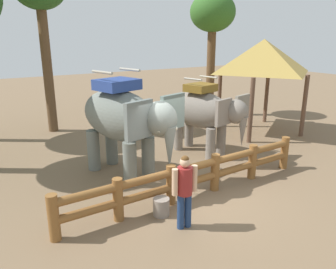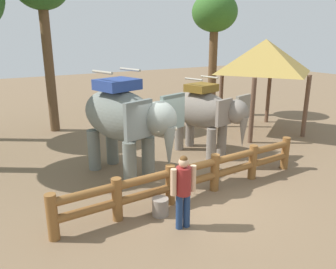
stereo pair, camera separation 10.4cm
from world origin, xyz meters
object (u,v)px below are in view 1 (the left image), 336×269
Objects in this scene: elephant_center at (204,112)px; feed_bucket at (161,207)px; thatched_shelter at (263,57)px; tree_deep_back at (213,17)px; elephant_near_left at (124,119)px; tourist_woman_in_black at (185,187)px; log_fence at (194,176)px.

feed_bucket is at bearing -140.24° from elephant_center.
tree_deep_back reaches higher than thatched_shelter.
elephant_center is (3.25, 0.34, -0.26)m from elephant_near_left.
feed_bucket is (-0.17, 0.73, -0.78)m from tourist_woman_in_black.
elephant_near_left is 3.28m from elephant_center.
elephant_center is 7.14m from tree_deep_back.
elephant_near_left is 1.17× the size of elephant_center.
log_fence is 17.47× the size of feed_bucket.
log_fence is 7.64m from thatched_shelter.
log_fence is 10.63m from tree_deep_back.
log_fence is 1.57m from tourist_woman_in_black.
thatched_shelter is 9.60× the size of feed_bucket.
tourist_woman_in_black is at bearing -132.53° from elephant_center.
tree_deep_back reaches higher than tourist_woman_in_black.
tourist_woman_in_black is (-1.06, -1.10, 0.39)m from log_fence.
elephant_near_left is at bearing -145.12° from tree_deep_back.
feed_bucket is at bearing -95.86° from elephant_near_left.
thatched_shelter is (3.89, 1.07, 1.71)m from elephant_center.
elephant_center reaches higher than tourist_woman_in_black.
thatched_shelter reaches higher than log_fence.
tree_deep_back reaches higher than elephant_near_left.
tree_deep_back is (7.30, 5.09, 3.20)m from elephant_near_left.
thatched_shelter is 4.08m from tree_deep_back.
elephant_near_left is at bearing -168.88° from thatched_shelter.
elephant_near_left is 3.05m from feed_bucket.
elephant_center is 4.76m from feed_bucket.
log_fence is 1.34m from feed_bucket.
thatched_shelter is (6.18, 3.62, 2.66)m from log_fence.
tree_deep_back is (6.34, 7.31, 4.41)m from log_fence.
thatched_shelter is at bearing 28.33° from feed_bucket.
feed_bucket is at bearing -163.19° from log_fence.
tourist_woman_in_black is 11.90m from tree_deep_back.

